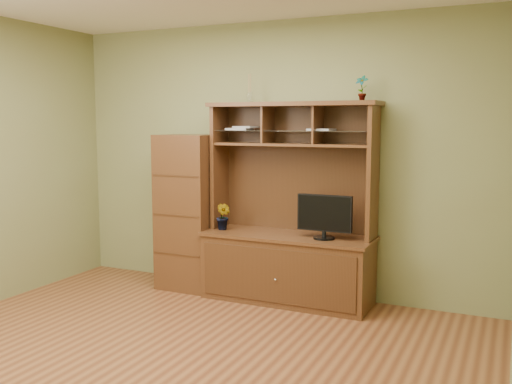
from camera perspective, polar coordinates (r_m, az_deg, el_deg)
The scene contains 8 objects.
room at distance 3.97m, azimuth -9.47°, elevation 1.65°, with size 4.54×4.04×2.74m.
media_hutch at distance 5.50m, azimuth 3.27°, elevation -5.51°, with size 1.66×0.61×1.90m.
monitor at distance 5.23m, azimuth 6.85°, elevation -2.38°, with size 0.51×0.20×0.41m.
orchid_plant at distance 5.64m, azimuth -3.28°, elevation -2.46°, with size 0.15×0.12×0.27m, color #2A5E20.
top_plant at distance 5.24m, azimuth 10.53°, elevation 10.19°, with size 0.12×0.08×0.23m, color #3D6C25.
reed_diffuser at distance 5.62m, azimuth -0.63°, elevation 10.03°, with size 0.06×0.06×0.28m.
magazines at distance 5.54m, azimuth 1.12°, elevation 6.36°, with size 1.09×0.21×0.04m.
side_cabinet at distance 5.93m, azimuth -6.67°, elevation -1.97°, with size 0.57×0.52×1.58m.
Camera 1 is at (2.22, -3.27, 1.72)m, focal length 40.00 mm.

